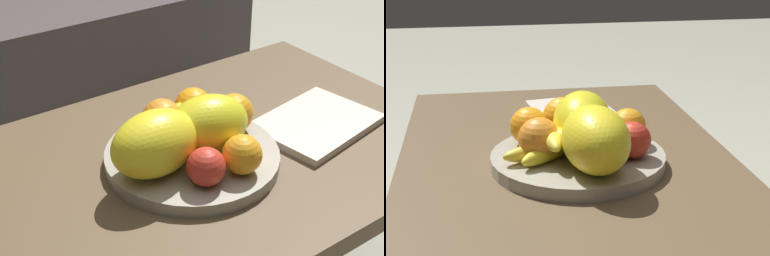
% 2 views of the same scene
% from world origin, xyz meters
% --- Properties ---
extents(coffee_table, '(1.18, 0.65, 0.39)m').
position_xyz_m(coffee_table, '(0.00, 0.00, 0.35)').
color(coffee_table, brown).
rests_on(coffee_table, ground_plane).
extents(fruit_bowl, '(0.33, 0.33, 0.03)m').
position_xyz_m(fruit_bowl, '(0.04, -0.01, 0.40)').
color(fruit_bowl, '#A49E8E').
rests_on(fruit_bowl, coffee_table).
extents(melon_large_front, '(0.17, 0.14, 0.11)m').
position_xyz_m(melon_large_front, '(0.06, -0.03, 0.47)').
color(melon_large_front, yellow).
rests_on(melon_large_front, fruit_bowl).
extents(melon_smaller_beside, '(0.18, 0.13, 0.12)m').
position_xyz_m(melon_smaller_beside, '(-0.05, -0.03, 0.47)').
color(melon_smaller_beside, yellow).
rests_on(melon_smaller_beside, fruit_bowl).
extents(orange_front, '(0.07, 0.07, 0.07)m').
position_xyz_m(orange_front, '(0.10, 0.07, 0.45)').
color(orange_front, orange).
rests_on(orange_front, fruit_bowl).
extents(orange_left, '(0.08, 0.08, 0.08)m').
position_xyz_m(orange_left, '(0.02, 0.06, 0.45)').
color(orange_left, orange).
rests_on(orange_left, fruit_bowl).
extents(orange_right, '(0.07, 0.07, 0.07)m').
position_xyz_m(orange_right, '(0.07, -0.12, 0.45)').
color(orange_right, orange).
rests_on(orange_right, fruit_bowl).
extents(orange_back, '(0.08, 0.08, 0.08)m').
position_xyz_m(orange_back, '(0.15, -0.00, 0.45)').
color(orange_back, orange).
rests_on(orange_back, fruit_bowl).
extents(apple_right, '(0.07, 0.07, 0.07)m').
position_xyz_m(apple_right, '(-0.00, -0.11, 0.45)').
color(apple_right, red).
rests_on(apple_right, fruit_bowl).
extents(banana_bunch, '(0.15, 0.16, 0.06)m').
position_xyz_m(banana_bunch, '(0.02, 0.04, 0.45)').
color(banana_bunch, yellow).
rests_on(banana_bunch, fruit_bowl).
extents(magazine, '(0.27, 0.22, 0.02)m').
position_xyz_m(magazine, '(0.33, -0.06, 0.40)').
color(magazine, beige).
rests_on(magazine, coffee_table).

